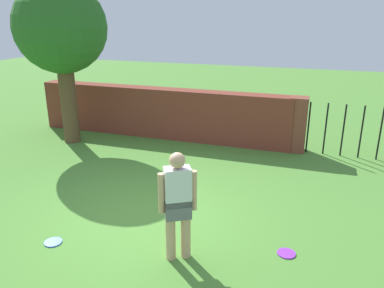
% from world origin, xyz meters
% --- Properties ---
extents(ground_plane, '(40.00, 40.00, 0.00)m').
position_xyz_m(ground_plane, '(0.00, 0.00, 0.00)').
color(ground_plane, '#4C8433').
extents(brick_wall, '(7.30, 0.50, 1.39)m').
position_xyz_m(brick_wall, '(-1.50, 4.27, 0.69)').
color(brick_wall, brown).
rests_on(brick_wall, ground).
extents(tree, '(2.31, 2.31, 4.17)m').
position_xyz_m(tree, '(-3.63, 3.08, 2.96)').
color(tree, brown).
rests_on(tree, ground).
extents(person, '(0.48, 0.37, 1.62)m').
position_xyz_m(person, '(1.02, -0.92, 0.90)').
color(person, tan).
rests_on(person, ground).
extents(fence_gate, '(3.02, 0.44, 1.40)m').
position_xyz_m(fence_gate, '(3.54, 4.27, 0.70)').
color(fence_gate, brown).
rests_on(fence_gate, ground).
extents(frisbee_purple, '(0.27, 0.27, 0.02)m').
position_xyz_m(frisbee_purple, '(2.49, -0.34, 0.01)').
color(frisbee_purple, purple).
rests_on(frisbee_purple, ground).
extents(frisbee_blue, '(0.27, 0.27, 0.02)m').
position_xyz_m(frisbee_blue, '(-0.95, -1.21, 0.01)').
color(frisbee_blue, blue).
rests_on(frisbee_blue, ground).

